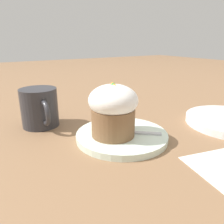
# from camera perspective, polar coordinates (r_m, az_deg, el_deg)

# --- Properties ---
(ground_plane) EXTENTS (4.00, 4.00, 0.00)m
(ground_plane) POSITION_cam_1_polar(r_m,az_deg,el_deg) (0.49, 2.56, -6.89)
(ground_plane) COLOR #846042
(dessert_plate) EXTENTS (0.20, 0.20, 0.01)m
(dessert_plate) POSITION_cam_1_polar(r_m,az_deg,el_deg) (0.49, 2.57, -6.16)
(dessert_plate) COLOR silver
(dessert_plate) RESTS_ON ground_plane
(carrot_cake) EXTENTS (0.10, 0.10, 0.11)m
(carrot_cake) POSITION_cam_1_polar(r_m,az_deg,el_deg) (0.46, 0.00, 0.81)
(carrot_cake) COLOR brown
(carrot_cake) RESTS_ON dessert_plate
(spoon) EXTENTS (0.09, 0.11, 0.01)m
(spoon) POSITION_cam_1_polar(r_m,az_deg,el_deg) (0.48, 2.77, -5.11)
(spoon) COLOR #B7B7BC
(spoon) RESTS_ON dessert_plate
(coffee_cup) EXTENTS (0.13, 0.09, 0.10)m
(coffee_cup) POSITION_cam_1_polar(r_m,az_deg,el_deg) (0.57, -18.34, 1.07)
(coffee_cup) COLOR #2D2D33
(coffee_cup) RESTS_ON ground_plane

